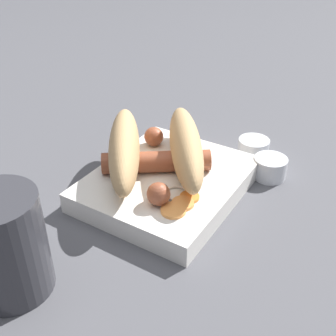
{
  "coord_description": "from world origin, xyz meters",
  "views": [
    {
      "loc": [
        -0.38,
        -0.24,
        0.32
      ],
      "look_at": [
        0.0,
        0.0,
        0.04
      ],
      "focal_mm": 45.0,
      "sensor_mm": 36.0,
      "label": 1
    }
  ],
  "objects_px": {
    "bread_roll": "(155,147)",
    "drink_glass": "(4,246)",
    "sausage": "(156,162)",
    "condiment_cup_far": "(253,149)",
    "food_tray": "(168,183)",
    "condiment_cup_near": "(270,169)"
  },
  "relations": [
    {
      "from": "bread_roll",
      "to": "drink_glass",
      "type": "xyz_separation_m",
      "value": [
        -0.22,
        0.02,
        -0.0
      ]
    },
    {
      "from": "bread_roll",
      "to": "drink_glass",
      "type": "distance_m",
      "value": 0.22
    },
    {
      "from": "food_tray",
      "to": "sausage",
      "type": "bearing_deg",
      "value": 94.06
    },
    {
      "from": "drink_glass",
      "to": "food_tray",
      "type": "bearing_deg",
      "value": -11.86
    },
    {
      "from": "sausage",
      "to": "condiment_cup_far",
      "type": "relative_size",
      "value": 3.1
    },
    {
      "from": "condiment_cup_near",
      "to": "sausage",
      "type": "bearing_deg",
      "value": 132.13
    },
    {
      "from": "sausage",
      "to": "drink_glass",
      "type": "bearing_deg",
      "value": 172.61
    },
    {
      "from": "condiment_cup_far",
      "to": "food_tray",
      "type": "bearing_deg",
      "value": 157.04
    },
    {
      "from": "bread_roll",
      "to": "sausage",
      "type": "xyz_separation_m",
      "value": [
        -0.01,
        -0.01,
        -0.02
      ]
    },
    {
      "from": "bread_roll",
      "to": "drink_glass",
      "type": "height_order",
      "value": "drink_glass"
    },
    {
      "from": "bread_roll",
      "to": "sausage",
      "type": "height_order",
      "value": "bread_roll"
    },
    {
      "from": "condiment_cup_near",
      "to": "condiment_cup_far",
      "type": "xyz_separation_m",
      "value": [
        0.04,
        0.04,
        0.0
      ]
    },
    {
      "from": "food_tray",
      "to": "sausage",
      "type": "height_order",
      "value": "sausage"
    },
    {
      "from": "drink_glass",
      "to": "sausage",
      "type": "bearing_deg",
      "value": -7.39
    },
    {
      "from": "condiment_cup_far",
      "to": "drink_glass",
      "type": "bearing_deg",
      "value": 163.57
    },
    {
      "from": "sausage",
      "to": "drink_glass",
      "type": "xyz_separation_m",
      "value": [
        -0.21,
        0.03,
        0.01
      ]
    },
    {
      "from": "food_tray",
      "to": "drink_glass",
      "type": "relative_size",
      "value": 1.97
    },
    {
      "from": "condiment_cup_far",
      "to": "drink_glass",
      "type": "xyz_separation_m",
      "value": [
        -0.36,
        0.11,
        0.04
      ]
    },
    {
      "from": "bread_roll",
      "to": "drink_glass",
      "type": "bearing_deg",
      "value": 174.15
    },
    {
      "from": "condiment_cup_near",
      "to": "condiment_cup_far",
      "type": "distance_m",
      "value": 0.05
    },
    {
      "from": "bread_roll",
      "to": "condiment_cup_near",
      "type": "height_order",
      "value": "bread_roll"
    },
    {
      "from": "sausage",
      "to": "drink_glass",
      "type": "height_order",
      "value": "drink_glass"
    }
  ]
}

